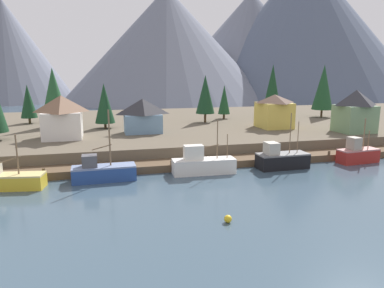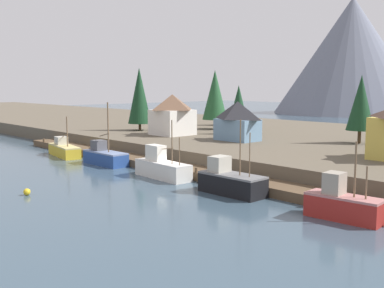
{
  "view_description": "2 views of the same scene",
  "coord_description": "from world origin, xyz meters",
  "px_view_note": "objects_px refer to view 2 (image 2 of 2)",
  "views": [
    {
      "loc": [
        -12.76,
        -45.36,
        13.13
      ],
      "look_at": [
        -0.68,
        2.2,
        3.28
      ],
      "focal_mm": 33.49,
      "sensor_mm": 36.0,
      "label": 1
    },
    {
      "loc": [
        42.92,
        -35.91,
        10.98
      ],
      "look_at": [
        1.22,
        2.09,
        3.92
      ],
      "focal_mm": 43.67,
      "sensor_mm": 36.0,
      "label": 2
    }
  ],
  "objects_px": {
    "fishing_boat_white": "(162,167)",
    "channel_buoy": "(27,192)",
    "fishing_boat_red": "(343,204)",
    "fishing_boat_black": "(231,182)",
    "house_white": "(172,114)",
    "house_blue": "(237,120)",
    "conifer_mid_right": "(139,96)",
    "fishing_boat_blue": "(105,157)",
    "conifer_back_left": "(239,107)",
    "fishing_boat_yellow": "(64,150)",
    "conifer_near_left": "(215,95)",
    "conifer_centre": "(218,104)",
    "conifer_back_right": "(361,103)"
  },
  "relations": [
    {
      "from": "conifer_mid_right",
      "to": "channel_buoy",
      "type": "height_order",
      "value": "conifer_mid_right"
    },
    {
      "from": "house_blue",
      "to": "channel_buoy",
      "type": "xyz_separation_m",
      "value": [
        3.37,
        -35.15,
        -5.27
      ]
    },
    {
      "from": "fishing_boat_yellow",
      "to": "fishing_boat_white",
      "type": "height_order",
      "value": "fishing_boat_white"
    },
    {
      "from": "conifer_mid_right",
      "to": "conifer_back_right",
      "type": "bearing_deg",
      "value": 17.37
    },
    {
      "from": "fishing_boat_yellow",
      "to": "conifer_back_right",
      "type": "xyz_separation_m",
      "value": [
        33.0,
        30.57,
        7.46
      ]
    },
    {
      "from": "fishing_boat_white",
      "to": "conifer_back_right",
      "type": "xyz_separation_m",
      "value": [
        9.14,
        30.04,
        7.23
      ]
    },
    {
      "from": "fishing_boat_black",
      "to": "conifer_mid_right",
      "type": "xyz_separation_m",
      "value": [
        -40.59,
        18.17,
        7.84
      ]
    },
    {
      "from": "house_white",
      "to": "house_blue",
      "type": "bearing_deg",
      "value": 8.62
    },
    {
      "from": "fishing_boat_blue",
      "to": "conifer_back_left",
      "type": "height_order",
      "value": "conifer_back_left"
    },
    {
      "from": "fishing_boat_black",
      "to": "house_blue",
      "type": "height_order",
      "value": "house_blue"
    },
    {
      "from": "fishing_boat_yellow",
      "to": "conifer_mid_right",
      "type": "relative_size",
      "value": 0.77
    },
    {
      "from": "house_blue",
      "to": "fishing_boat_white",
      "type": "bearing_deg",
      "value": -74.25
    },
    {
      "from": "fishing_boat_red",
      "to": "channel_buoy",
      "type": "xyz_separation_m",
      "value": [
        -25.91,
        -15.71,
        -0.95
      ]
    },
    {
      "from": "fishing_boat_black",
      "to": "conifer_back_left",
      "type": "distance_m",
      "value": 36.12
    },
    {
      "from": "fishing_boat_black",
      "to": "fishing_boat_white",
      "type": "bearing_deg",
      "value": 178.01
    },
    {
      "from": "fishing_boat_black",
      "to": "house_white",
      "type": "relative_size",
      "value": 1.1
    },
    {
      "from": "fishing_boat_red",
      "to": "conifer_centre",
      "type": "relative_size",
      "value": 0.81
    },
    {
      "from": "fishing_boat_red",
      "to": "conifer_back_right",
      "type": "distance_m",
      "value": 34.2
    },
    {
      "from": "fishing_boat_black",
      "to": "channel_buoy",
      "type": "xyz_separation_m",
      "value": [
        -13.46,
        -15.59,
        -0.93
      ]
    },
    {
      "from": "conifer_centre",
      "to": "channel_buoy",
      "type": "bearing_deg",
      "value": -64.61
    },
    {
      "from": "fishing_boat_white",
      "to": "fishing_boat_black",
      "type": "relative_size",
      "value": 1.08
    },
    {
      "from": "conifer_centre",
      "to": "conifer_mid_right",
      "type": "bearing_deg",
      "value": -95.43
    },
    {
      "from": "fishing_boat_yellow",
      "to": "house_blue",
      "type": "bearing_deg",
      "value": 56.82
    },
    {
      "from": "house_blue",
      "to": "channel_buoy",
      "type": "bearing_deg",
      "value": -84.52
    },
    {
      "from": "house_blue",
      "to": "conifer_mid_right",
      "type": "height_order",
      "value": "conifer_mid_right"
    },
    {
      "from": "fishing_boat_black",
      "to": "conifer_mid_right",
      "type": "relative_size",
      "value": 0.65
    },
    {
      "from": "fishing_boat_blue",
      "to": "conifer_back_right",
      "type": "xyz_separation_m",
      "value": [
        21.9,
        30.05,
        7.35
      ]
    },
    {
      "from": "house_white",
      "to": "conifer_back_left",
      "type": "relative_size",
      "value": 0.81
    },
    {
      "from": "fishing_boat_white",
      "to": "conifer_back_right",
      "type": "distance_m",
      "value": 32.23
    },
    {
      "from": "fishing_boat_white",
      "to": "channel_buoy",
      "type": "distance_m",
      "value": 15.89
    },
    {
      "from": "conifer_mid_right",
      "to": "conifer_centre",
      "type": "xyz_separation_m",
      "value": [
        1.85,
        19.51,
        -1.95
      ]
    },
    {
      "from": "fishing_boat_white",
      "to": "conifer_centre",
      "type": "relative_size",
      "value": 1.02
    },
    {
      "from": "house_white",
      "to": "conifer_mid_right",
      "type": "bearing_deg",
      "value": 176.56
    },
    {
      "from": "conifer_near_left",
      "to": "channel_buoy",
      "type": "bearing_deg",
      "value": -67.33
    },
    {
      "from": "fishing_boat_black",
      "to": "conifer_back_right",
      "type": "relative_size",
      "value": 0.76
    },
    {
      "from": "conifer_back_left",
      "to": "fishing_boat_yellow",
      "type": "bearing_deg",
      "value": -113.58
    },
    {
      "from": "fishing_boat_black",
      "to": "house_white",
      "type": "bearing_deg",
      "value": 148.49
    },
    {
      "from": "fishing_boat_black",
      "to": "fishing_boat_red",
      "type": "height_order",
      "value": "fishing_boat_black"
    },
    {
      "from": "fishing_boat_black",
      "to": "conifer_back_right",
      "type": "bearing_deg",
      "value": 92.87
    },
    {
      "from": "channel_buoy",
      "to": "conifer_back_right",
      "type": "bearing_deg",
      "value": 76.19
    },
    {
      "from": "fishing_boat_yellow",
      "to": "channel_buoy",
      "type": "xyz_separation_m",
      "value": [
        21.75,
        -15.2,
        -0.68
      ]
    },
    {
      "from": "fishing_boat_white",
      "to": "channel_buoy",
      "type": "xyz_separation_m",
      "value": [
        -2.11,
        -15.72,
        -0.92
      ]
    },
    {
      "from": "fishing_boat_white",
      "to": "conifer_centre",
      "type": "distance_m",
      "value": 46.84
    },
    {
      "from": "fishing_boat_red",
      "to": "conifer_near_left",
      "type": "xyz_separation_m",
      "value": [
        -45.17,
        30.41,
        7.92
      ]
    },
    {
      "from": "channel_buoy",
      "to": "fishing_boat_white",
      "type": "bearing_deg",
      "value": 82.37
    },
    {
      "from": "fishing_boat_red",
      "to": "conifer_near_left",
      "type": "height_order",
      "value": "conifer_near_left"
    },
    {
      "from": "house_white",
      "to": "house_blue",
      "type": "distance_m",
      "value": 13.49
    },
    {
      "from": "conifer_back_right",
      "to": "conifer_back_left",
      "type": "bearing_deg",
      "value": -171.28
    },
    {
      "from": "fishing_boat_yellow",
      "to": "fishing_boat_black",
      "type": "height_order",
      "value": "fishing_boat_black"
    },
    {
      "from": "conifer_near_left",
      "to": "conifer_centre",
      "type": "height_order",
      "value": "conifer_near_left"
    }
  ]
}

